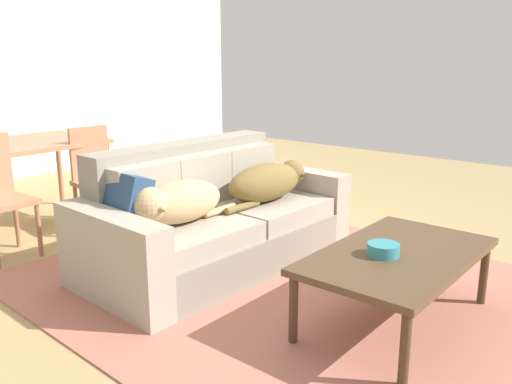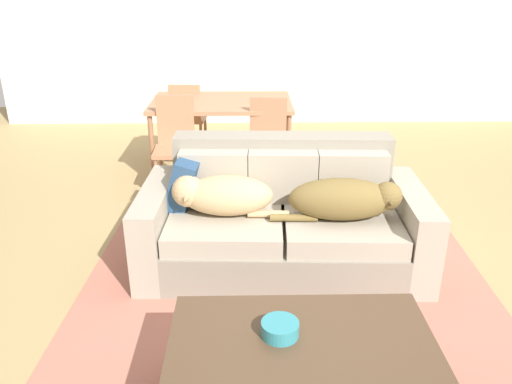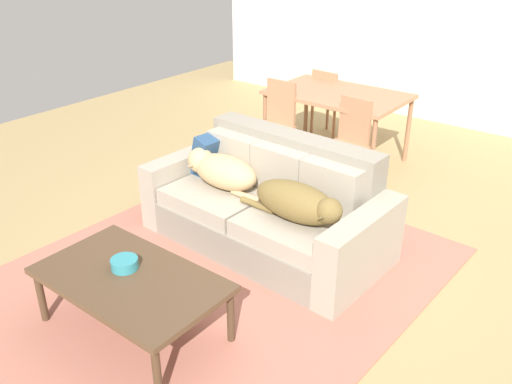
% 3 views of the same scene
% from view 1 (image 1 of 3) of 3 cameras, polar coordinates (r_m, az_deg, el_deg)
% --- Properties ---
extents(ground_plane, '(10.00, 10.00, 0.00)m').
position_cam_1_polar(ground_plane, '(4.29, -1.83, -6.46)').
color(ground_plane, tan).
extents(area_rug, '(2.94, 3.51, 0.01)m').
position_cam_1_polar(area_rug, '(3.69, 3.25, -9.91)').
color(area_rug, '#B66D5B').
rests_on(area_rug, ground).
extents(couch, '(2.07, 1.07, 0.89)m').
position_cam_1_polar(couch, '(4.00, -4.70, -3.03)').
color(couch, gray).
rests_on(couch, ground).
extents(dog_on_left_cushion, '(0.82, 0.36, 0.29)m').
position_cam_1_polar(dog_on_left_cushion, '(3.56, -8.46, -1.09)').
color(dog_on_left_cushion, tan).
rests_on(dog_on_left_cushion, couch).
extents(dog_on_right_cushion, '(0.90, 0.36, 0.29)m').
position_cam_1_polar(dog_on_right_cushion, '(4.11, 1.31, 1.14)').
color(dog_on_right_cushion, brown).
rests_on(dog_on_right_cushion, couch).
extents(throw_pillow_by_left_arm, '(0.29, 0.40, 0.40)m').
position_cam_1_polar(throw_pillow_by_left_arm, '(3.54, -13.90, -1.10)').
color(throw_pillow_by_left_arm, navy).
rests_on(throw_pillow_by_left_arm, couch).
extents(coffee_table, '(1.24, 0.74, 0.44)m').
position_cam_1_polar(coffee_table, '(3.17, 14.91, -6.95)').
color(coffee_table, brown).
rests_on(coffee_table, ground).
extents(bowl_on_coffee_table, '(0.18, 0.18, 0.07)m').
position_cam_1_polar(bowl_on_coffee_table, '(3.07, 13.44, -6.00)').
color(bowl_on_coffee_table, teal).
rests_on(bowl_on_coffee_table, coffee_table).
extents(dining_table, '(1.47, 0.96, 0.78)m').
position_cam_1_polar(dining_table, '(5.19, -24.66, 4.05)').
color(dining_table, '#B27B57').
rests_on(dining_table, ground).
extents(dining_chair_near_right, '(0.44, 0.44, 0.91)m').
position_cam_1_polar(dining_chair_near_right, '(4.96, -16.67, 1.86)').
color(dining_chair_near_right, '#B27B57').
rests_on(dining_chair_near_right, ground).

